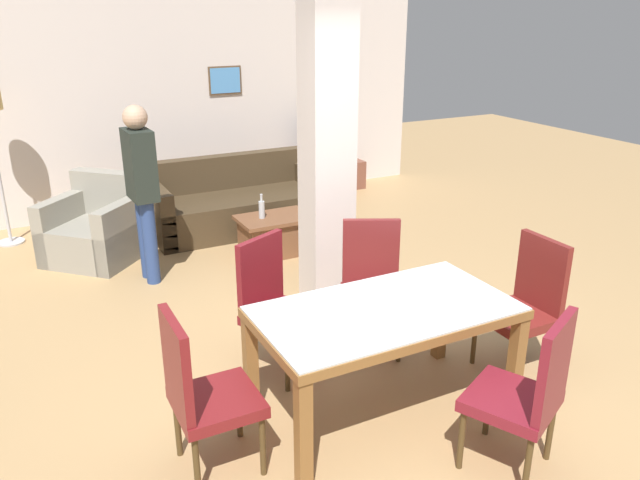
# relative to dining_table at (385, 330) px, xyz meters

# --- Properties ---
(ground_plane) EXTENTS (18.00, 18.00, 0.00)m
(ground_plane) POSITION_rel_dining_table_xyz_m (0.00, 0.00, -0.60)
(ground_plane) COLOR tan
(back_wall) EXTENTS (7.20, 0.09, 2.70)m
(back_wall) POSITION_rel_dining_table_xyz_m (0.00, 5.12, 0.75)
(back_wall) COLOR silver
(back_wall) RESTS_ON ground_plane
(divider_pillar) EXTENTS (0.39, 0.34, 2.70)m
(divider_pillar) POSITION_rel_dining_table_xyz_m (0.44, 1.60, 0.75)
(divider_pillar) COLOR silver
(divider_pillar) RESTS_ON ground_plane
(dining_table) EXTENTS (1.61, 0.87, 0.76)m
(dining_table) POSITION_rel_dining_table_xyz_m (0.00, 0.00, 0.00)
(dining_table) COLOR brown
(dining_table) RESTS_ON ground_plane
(dining_chair_head_left) EXTENTS (0.46, 0.46, 0.99)m
(dining_chair_head_left) POSITION_rel_dining_table_xyz_m (-1.19, 0.00, -0.07)
(dining_chair_head_left) COLOR maroon
(dining_chair_head_left) RESTS_ON ground_plane
(dining_chair_far_right) EXTENTS (0.62, 0.62, 0.99)m
(dining_chair_far_right) POSITION_rel_dining_table_xyz_m (0.40, 0.80, -0.07)
(dining_chair_far_right) COLOR maroon
(dining_chair_far_right) RESTS_ON ground_plane
(dining_chair_far_left) EXTENTS (0.61, 0.61, 0.99)m
(dining_chair_far_left) POSITION_rel_dining_table_xyz_m (-0.40, 0.83, -0.07)
(dining_chair_far_left) COLOR maroon
(dining_chair_far_left) RESTS_ON ground_plane
(dining_chair_near_right) EXTENTS (0.61, 0.61, 0.99)m
(dining_chair_near_right) POSITION_rel_dining_table_xyz_m (0.40, -0.82, -0.07)
(dining_chair_near_right) COLOR maroon
(dining_chair_near_right) RESTS_ON ground_plane
(dining_chair_head_right) EXTENTS (0.46, 0.46, 0.99)m
(dining_chair_head_right) POSITION_rel_dining_table_xyz_m (1.20, 0.00, -0.07)
(dining_chair_head_right) COLOR maroon
(dining_chair_head_right) RESTS_ON ground_plane
(sofa) EXTENTS (2.06, 0.91, 0.82)m
(sofa) POSITION_rel_dining_table_xyz_m (0.44, 3.89, -0.32)
(sofa) COLOR #41321F
(sofa) RESTS_ON ground_plane
(armchair) EXTENTS (1.20, 1.20, 0.86)m
(armchair) POSITION_rel_dining_table_xyz_m (-1.19, 3.65, -0.30)
(armchair) COLOR gray
(armchair) RESTS_ON ground_plane
(coffee_table) EXTENTS (0.77, 0.52, 0.42)m
(coffee_table) POSITION_rel_dining_table_xyz_m (0.50, 2.90, -0.39)
(coffee_table) COLOR brown
(coffee_table) RESTS_ON ground_plane
(bottle) EXTENTS (0.06, 0.06, 0.26)m
(bottle) POSITION_rel_dining_table_xyz_m (0.36, 2.92, -0.08)
(bottle) COLOR #B2B7BC
(bottle) RESTS_ON coffee_table
(tv_stand) EXTENTS (1.08, 0.40, 0.40)m
(tv_stand) POSITION_rel_dining_table_xyz_m (2.16, 4.84, -0.40)
(tv_stand) COLOR brown
(tv_stand) RESTS_ON ground_plane
(tv_screen) EXTENTS (0.80, 0.31, 0.56)m
(tv_screen) POSITION_rel_dining_table_xyz_m (2.16, 4.84, 0.07)
(tv_screen) COLOR black
(tv_screen) RESTS_ON tv_stand
(standing_person) EXTENTS (0.24, 0.39, 1.69)m
(standing_person) POSITION_rel_dining_table_xyz_m (-0.85, 2.83, 0.37)
(standing_person) COLOR navy
(standing_person) RESTS_ON ground_plane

